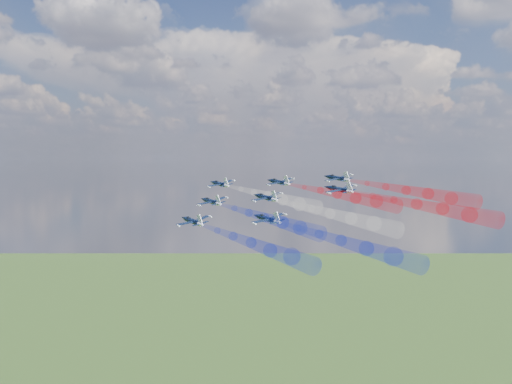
% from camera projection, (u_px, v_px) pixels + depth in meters
% --- Properties ---
extents(jet_lead, '(13.94, 13.86, 5.49)m').
position_uv_depth(jet_lead, '(220.00, 184.00, 171.24)').
color(jet_lead, black).
extents(trail_lead, '(32.30, 28.56, 7.61)m').
position_uv_depth(trail_lead, '(268.00, 196.00, 151.23)').
color(trail_lead, white).
extents(jet_inner_left, '(13.94, 13.86, 5.49)m').
position_uv_depth(jet_inner_left, '(211.00, 202.00, 153.92)').
color(jet_inner_left, black).
extents(trail_inner_left, '(32.30, 28.56, 7.61)m').
position_uv_depth(trail_inner_left, '(265.00, 217.00, 133.91)').
color(trail_inner_left, '#172ACB').
extents(jet_inner_right, '(13.94, 13.86, 5.49)m').
position_uv_depth(jet_inner_right, '(279.00, 182.00, 164.83)').
color(jet_inner_right, black).
extents(trail_inner_right, '(32.30, 28.56, 7.61)m').
position_uv_depth(trail_inner_right, '(337.00, 194.00, 144.82)').
color(trail_inner_right, red).
extents(jet_outer_left, '(13.94, 13.86, 5.49)m').
position_uv_depth(jet_outer_left, '(193.00, 221.00, 136.49)').
color(jet_outer_left, black).
extents(trail_outer_left, '(32.30, 28.56, 7.61)m').
position_uv_depth(trail_outer_left, '(251.00, 243.00, 116.48)').
color(trail_outer_left, '#172ACB').
extents(jet_center_third, '(13.94, 13.86, 5.49)m').
position_uv_depth(jet_center_third, '(266.00, 197.00, 148.07)').
color(jet_center_third, black).
extents(trail_center_third, '(32.30, 28.56, 7.61)m').
position_uv_depth(trail_center_third, '(330.00, 213.00, 128.06)').
color(trail_center_third, white).
extents(jet_outer_right, '(13.94, 13.86, 5.49)m').
position_uv_depth(jet_outer_right, '(337.00, 178.00, 160.15)').
color(jet_outer_right, black).
extents(trail_outer_right, '(32.30, 28.56, 7.61)m').
position_uv_depth(trail_outer_right, '(406.00, 190.00, 140.14)').
color(trail_outer_right, red).
extents(jet_rear_left, '(13.94, 13.86, 5.49)m').
position_uv_depth(jet_rear_left, '(268.00, 219.00, 132.02)').
color(jet_rear_left, black).
extents(trail_rear_left, '(32.30, 28.56, 7.61)m').
position_uv_depth(trail_rear_left, '(341.00, 241.00, 112.02)').
color(trail_rear_left, '#172ACB').
extents(jet_rear_right, '(13.94, 13.86, 5.49)m').
position_uv_depth(jet_rear_right, '(339.00, 189.00, 145.07)').
color(jet_rear_right, black).
extents(trail_rear_right, '(32.30, 28.56, 7.61)m').
position_uv_depth(trail_rear_right, '(417.00, 204.00, 125.07)').
color(trail_rear_right, red).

